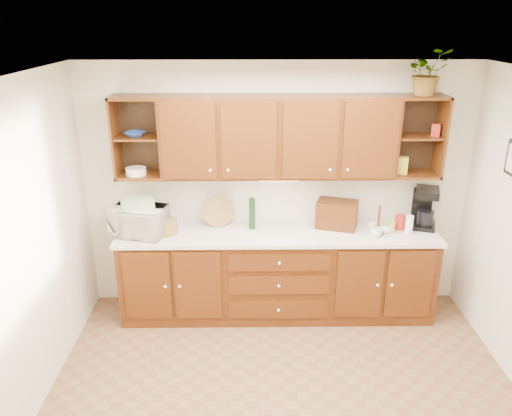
{
  "coord_description": "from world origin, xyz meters",
  "views": [
    {
      "loc": [
        -0.28,
        -3.19,
        2.99
      ],
      "look_at": [
        -0.23,
        1.15,
        1.32
      ],
      "focal_mm": 35.0,
      "sensor_mm": 36.0,
      "label": 1
    }
  ],
  "objects_px": {
    "microwave": "(139,221)",
    "potted_plant": "(427,72)",
    "bread_box": "(337,214)",
    "coffee_maker": "(425,208)"
  },
  "relations": [
    {
      "from": "microwave",
      "to": "potted_plant",
      "type": "height_order",
      "value": "potted_plant"
    },
    {
      "from": "microwave",
      "to": "bread_box",
      "type": "xyz_separation_m",
      "value": [
        2.0,
        0.16,
        -0.0
      ]
    },
    {
      "from": "microwave",
      "to": "coffee_maker",
      "type": "bearing_deg",
      "value": 16.89
    },
    {
      "from": "microwave",
      "to": "potted_plant",
      "type": "xyz_separation_m",
      "value": [
        2.75,
        0.12,
        1.42
      ]
    },
    {
      "from": "potted_plant",
      "to": "bread_box",
      "type": "bearing_deg",
      "value": 177.49
    },
    {
      "from": "microwave",
      "to": "coffee_maker",
      "type": "distance_m",
      "value": 2.91
    },
    {
      "from": "microwave",
      "to": "bread_box",
      "type": "height_order",
      "value": "microwave"
    },
    {
      "from": "potted_plant",
      "to": "coffee_maker",
      "type": "bearing_deg",
      "value": 18.46
    },
    {
      "from": "coffee_maker",
      "to": "potted_plant",
      "type": "distance_m",
      "value": 1.37
    },
    {
      "from": "microwave",
      "to": "potted_plant",
      "type": "relative_size",
      "value": 1.22
    }
  ]
}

